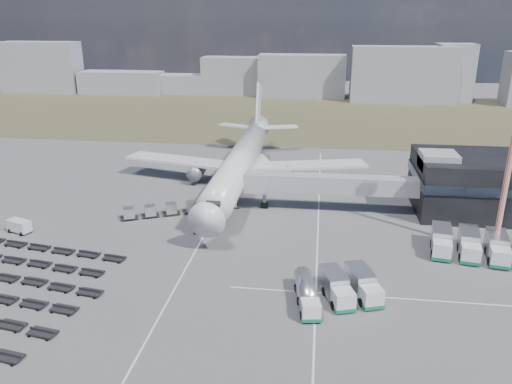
# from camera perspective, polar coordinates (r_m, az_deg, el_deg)

# --- Properties ---
(ground) EXTENTS (420.00, 420.00, 0.00)m
(ground) POSITION_cam_1_polar(r_m,az_deg,el_deg) (73.43, -5.72, -7.36)
(ground) COLOR #565659
(ground) RESTS_ON ground
(grass_strip) EXTENTS (420.00, 90.00, 0.01)m
(grass_strip) POSITION_cam_1_polar(r_m,az_deg,el_deg) (177.45, 2.29, 8.80)
(grass_strip) COLOR #47422A
(grass_strip) RESTS_ON ground
(lane_markings) EXTENTS (47.12, 110.00, 0.01)m
(lane_markings) POSITION_cam_1_polar(r_m,az_deg,el_deg) (74.65, 2.18, -6.80)
(lane_markings) COLOR silver
(lane_markings) RESTS_ON ground
(terminal) EXTENTS (30.40, 16.40, 11.00)m
(terminal) POSITION_cam_1_polar(r_m,az_deg,el_deg) (97.38, 26.36, 0.84)
(terminal) COLOR black
(terminal) RESTS_ON ground
(jet_bridge) EXTENTS (30.30, 3.80, 7.05)m
(jet_bridge) POSITION_cam_1_polar(r_m,az_deg,el_deg) (88.62, 7.24, 0.94)
(jet_bridge) COLOR #939399
(jet_bridge) RESTS_ON ground
(airliner) EXTENTS (51.59, 64.53, 17.62)m
(airliner) POSITION_cam_1_polar(r_m,az_deg,el_deg) (101.18, -1.73, 3.59)
(airliner) COLOR silver
(airliner) RESTS_ON ground
(skyline) EXTENTS (329.74, 26.25, 22.55)m
(skyline) POSITION_cam_1_polar(r_m,az_deg,el_deg) (216.66, 2.42, 12.99)
(skyline) COLOR #90939E
(skyline) RESTS_ON ground
(fuel_tanker) EXTENTS (3.67, 9.11, 2.87)m
(fuel_tanker) POSITION_cam_1_polar(r_m,az_deg,el_deg) (61.75, 5.84, -11.44)
(fuel_tanker) COLOR silver
(fuel_tanker) RESTS_ON ground
(pushback_tug) EXTENTS (4.03, 2.88, 1.60)m
(pushback_tug) POSITION_cam_1_polar(r_m,az_deg,el_deg) (80.55, -5.86, -4.21)
(pushback_tug) COLOR silver
(pushback_tug) RESTS_ON ground
(utility_van) EXTENTS (4.31, 3.00, 2.13)m
(utility_van) POSITION_cam_1_polar(r_m,az_deg,el_deg) (88.92, -25.44, -3.58)
(utility_van) COLOR silver
(utility_van) RESTS_ON ground
(catering_truck) EXTENTS (5.20, 7.51, 3.19)m
(catering_truck) POSITION_cam_1_polar(r_m,az_deg,el_deg) (110.62, 0.49, 3.03)
(catering_truck) COLOR silver
(catering_truck) RESTS_ON ground
(service_trucks_near) EXTENTS (8.03, 8.79, 2.92)m
(service_trucks_near) POSITION_cam_1_polar(r_m,az_deg,el_deg) (63.69, 10.69, -10.50)
(service_trucks_near) COLOR silver
(service_trucks_near) RESTS_ON ground
(service_trucks_far) EXTENTS (15.22, 10.07, 3.13)m
(service_trucks_far) POSITION_cam_1_polar(r_m,az_deg,el_deg) (79.43, 24.53, -5.63)
(service_trucks_far) COLOR silver
(service_trucks_far) RESTS_ON ground
(uld_row) EXTENTS (19.77, 10.35, 1.90)m
(uld_row) POSITION_cam_1_polar(r_m,az_deg,el_deg) (88.76, -8.54, -1.79)
(uld_row) COLOR black
(uld_row) RESTS_ON ground
(floodlight_mast) EXTENTS (2.75, 2.28, 29.48)m
(floodlight_mast) POSITION_cam_1_polar(r_m,az_deg,el_deg) (77.36, 27.11, 3.66)
(floodlight_mast) COLOR red
(floodlight_mast) RESTS_ON ground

